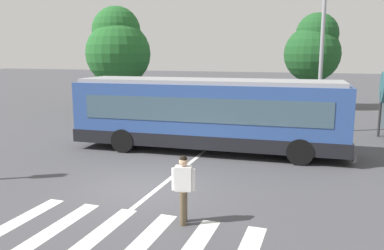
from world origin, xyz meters
The scene contains 12 objects.
ground_plane centered at (0.00, 0.00, 0.00)m, with size 160.00×160.00×0.00m, color #47474C.
city_transit_bus centered at (0.56, 5.27, 1.59)m, with size 11.60×3.15×3.06m.
pedestrian_crossing_street centered at (2.07, -2.01, 0.97)m, with size 0.57×0.37×1.72m.
parked_car_black centered at (-5.49, 16.22, 0.77)m, with size 2.05×4.59×1.35m.
parked_car_blue centered at (-2.70, 15.50, 0.77)m, with size 2.00×4.56×1.35m.
parked_car_charcoal centered at (-0.08, 15.43, 0.77)m, with size 2.04×4.58×1.35m.
parked_car_champagne centered at (2.72, 15.70, 0.77)m, with size 2.24×4.65×1.35m.
twin_arm_street_lamp centered at (4.91, 11.00, 5.61)m, with size 4.85×0.32×9.09m.
background_tree_left centered at (-9.40, 15.72, 4.60)m, with size 4.72×4.72×7.54m.
background_tree_right centered at (4.20, 20.69, 4.51)m, with size 4.15×4.15×7.10m.
crosswalk_painted_stripes centered at (0.98, -3.36, 0.00)m, with size 6.16×3.37×0.01m.
lane_center_line centered at (0.45, 2.00, 0.00)m, with size 0.16×24.00×0.01m, color silver.
Camera 1 is at (5.19, -10.66, 4.11)m, focal length 37.21 mm.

